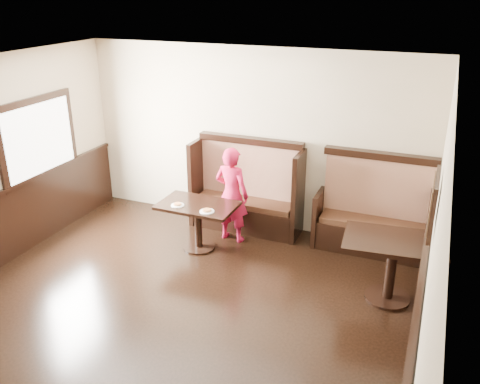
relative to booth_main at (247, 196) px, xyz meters
The scene contains 9 objects.
ground 3.34m from the booth_main, 90.00° to the right, with size 7.00×7.00×0.00m, color black.
room_shell 3.03m from the booth_main, 95.65° to the right, with size 7.00×7.00×7.00m.
booth_main is the anchor object (origin of this frame).
booth_neighbor 1.95m from the booth_main, ahead, with size 1.65×0.72×1.45m.
table_main 1.01m from the booth_main, 113.43° to the right, with size 1.11×0.70×0.71m.
table_neighbor 2.65m from the booth_main, 27.59° to the right, with size 1.25×0.89×0.82m.
child 0.53m from the booth_main, 96.99° to the right, with size 0.53×0.35×1.46m, color #B9133A.
pizza_plate_left 1.28m from the booth_main, 120.57° to the right, with size 0.19×0.19×0.03m.
pizza_plate_right 1.15m from the booth_main, 98.21° to the right, with size 0.20×0.20×0.04m.
Camera 1 is at (2.66, -3.56, 3.63)m, focal length 38.00 mm.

